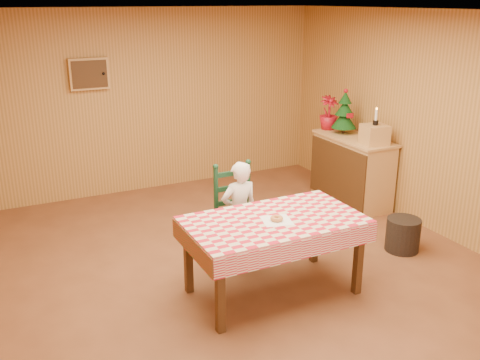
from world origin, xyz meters
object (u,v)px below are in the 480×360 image
object	(u,v)px
ladder_chair	(237,216)
shelf_unit	(352,170)
storage_bin	(403,235)
crate	(375,135)
seated_child	(239,213)
christmas_tree	(344,113)
dining_table	(274,227)

from	to	relation	value
ladder_chair	shelf_unit	distance (m)	2.34
ladder_chair	storage_bin	size ratio (longest dim) A/B	2.86
shelf_unit	crate	size ratio (longest dim) A/B	4.13
ladder_chair	storage_bin	bearing A→B (deg)	-19.85
seated_child	shelf_unit	world-z (taller)	seated_child
shelf_unit	christmas_tree	xyz separation A→B (m)	(0.01, 0.25, 0.74)
seated_child	shelf_unit	xyz separation A→B (m)	(2.18, 0.91, -0.10)
shelf_unit	seated_child	bearing A→B (deg)	-157.20
ladder_chair	seated_child	bearing A→B (deg)	-90.00
seated_child	crate	distance (m)	2.30
dining_table	storage_bin	world-z (taller)	dining_table
dining_table	shelf_unit	xyz separation A→B (m)	(2.18, 1.64, -0.22)
crate	dining_table	bearing A→B (deg)	-150.33
ladder_chair	dining_table	bearing A→B (deg)	-90.00
dining_table	ladder_chair	distance (m)	0.81
storage_bin	shelf_unit	bearing A→B (deg)	74.65
seated_child	ladder_chair	bearing A→B (deg)	-90.00
dining_table	crate	bearing A→B (deg)	29.67
ladder_chair	crate	bearing A→B (deg)	11.84
seated_child	storage_bin	world-z (taller)	seated_child
shelf_unit	christmas_tree	size ratio (longest dim) A/B	2.00
ladder_chair	crate	distance (m)	2.30
ladder_chair	seated_child	world-z (taller)	seated_child
dining_table	christmas_tree	distance (m)	2.94
dining_table	seated_child	distance (m)	0.74
dining_table	christmas_tree	bearing A→B (deg)	40.92
seated_child	crate	world-z (taller)	crate
dining_table	crate	distance (m)	2.54
dining_table	storage_bin	xyz separation A→B (m)	(1.77, 0.15, -0.50)
ladder_chair	storage_bin	world-z (taller)	ladder_chair
ladder_chair	crate	xyz separation A→B (m)	(2.19, 0.46, 0.55)
christmas_tree	ladder_chair	bearing A→B (deg)	-153.12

